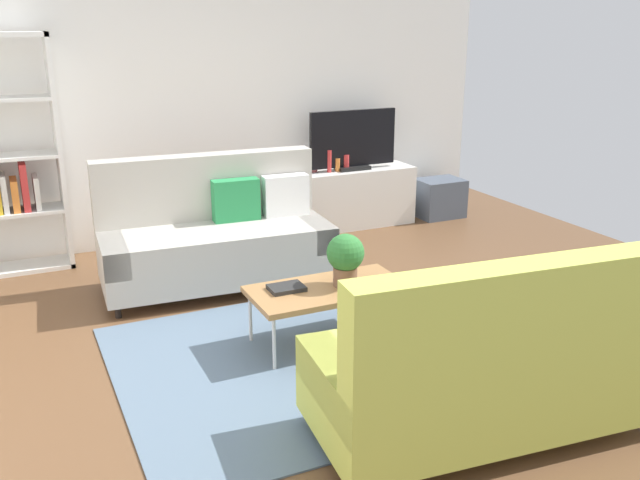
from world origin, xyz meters
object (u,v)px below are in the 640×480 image
(tv, at_px, (353,141))
(storage_trunk, at_px, (439,198))
(couch_green, at_px, (489,363))
(bottle_1, at_px, (338,165))
(coffee_table, at_px, (328,291))
(vase_1, at_px, (313,164))
(potted_plant, at_px, (345,257))
(table_book_0, at_px, (286,288))
(tv_console, at_px, (351,198))
(bottle_2, at_px, (346,163))
(bottle_0, at_px, (329,161))
(couch_beige, at_px, (216,235))
(vase_0, at_px, (301,166))

(tv, bearing_deg, storage_trunk, -4.16)
(couch_green, bearing_deg, tv, 78.22)
(storage_trunk, relative_size, bottle_1, 3.70)
(couch_green, distance_m, tv, 4.14)
(coffee_table, relative_size, vase_1, 6.16)
(couch_green, xyz_separation_m, potted_plant, (-0.15, 1.40, 0.19))
(tv, bearing_deg, potted_plant, -118.52)
(coffee_table, distance_m, potted_plant, 0.27)
(vase_1, bearing_deg, table_book_0, -118.26)
(tv, xyz_separation_m, storage_trunk, (1.10, -0.08, -0.73))
(tv_console, bearing_deg, bottle_2, -155.49)
(tv_console, relative_size, potted_plant, 3.74)
(potted_plant, xyz_separation_m, vase_1, (0.94, 2.59, 0.10))
(tv, relative_size, bottle_0, 4.22)
(couch_beige, distance_m, vase_1, 1.86)
(tv_console, relative_size, table_book_0, 5.83)
(couch_green, distance_m, potted_plant, 1.42)
(coffee_table, xyz_separation_m, bottle_1, (1.30, 2.48, 0.32))
(potted_plant, xyz_separation_m, bottle_2, (1.28, 2.50, 0.09))
(tv, bearing_deg, bottle_0, -176.06)
(tv_console, relative_size, bottle_1, 9.97)
(table_book_0, distance_m, bottle_0, 2.85)
(couch_green, relative_size, table_book_0, 8.21)
(potted_plant, bearing_deg, vase_0, 73.05)
(table_book_0, xyz_separation_m, bottle_1, (1.58, 2.41, 0.28))
(couch_beige, height_order, table_book_0, couch_beige)
(bottle_0, distance_m, bottle_2, 0.20)
(tv_console, bearing_deg, vase_0, 175.07)
(table_book_0, bearing_deg, potted_plant, -12.86)
(couch_green, bearing_deg, storage_trunk, 64.36)
(table_book_0, xyz_separation_m, vase_0, (1.20, 2.50, 0.28))
(tv, distance_m, bottle_2, 0.24)
(coffee_table, bearing_deg, vase_0, 70.46)
(couch_beige, relative_size, couch_green, 0.99)
(tv, height_order, vase_1, tv)
(couch_beige, distance_m, storage_trunk, 3.14)
(vase_0, bearing_deg, storage_trunk, -5.10)
(tv_console, xyz_separation_m, vase_0, (-0.58, 0.05, 0.40))
(vase_1, height_order, bottle_2, vase_1)
(coffee_table, height_order, potted_plant, potted_plant)
(potted_plant, height_order, bottle_2, bottle_2)
(vase_0, bearing_deg, tv, -6.88)
(tv_console, bearing_deg, coffee_table, -120.62)
(couch_green, relative_size, bottle_2, 11.45)
(bottle_0, bearing_deg, potted_plant, -113.36)
(coffee_table, height_order, tv_console, tv_console)
(vase_1, bearing_deg, storage_trunk, -5.59)
(tv, height_order, vase_0, tv)
(couch_beige, relative_size, coffee_table, 1.77)
(bottle_2, bearing_deg, storage_trunk, -2.89)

